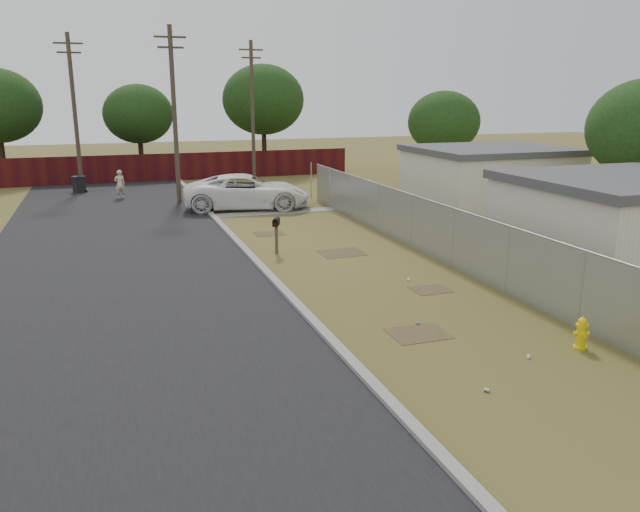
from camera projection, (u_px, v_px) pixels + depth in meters
name	position (u px, v px, depth m)	size (l,w,h in m)	color
ground	(367.00, 276.00, 19.99)	(120.00, 120.00, 0.00)	brown
street	(134.00, 237.00, 25.20)	(15.10, 60.00, 0.12)	black
chainlink_fence	(438.00, 238.00, 21.72)	(0.10, 27.06, 2.02)	gray
privacy_fence	(131.00, 169.00, 40.70)	(30.00, 0.12, 1.80)	#43100E
utility_poles	(171.00, 110.00, 36.52)	(12.60, 8.24, 9.00)	#483B30
houses	(555.00, 197.00, 25.54)	(9.30, 17.24, 3.10)	silver
horizon_trees	(237.00, 110.00, 40.61)	(33.32, 31.94, 7.78)	#2F2415
fire_hydrant	(581.00, 333.00, 14.22)	(0.39, 0.39, 0.77)	yellow
mailbox	(276.00, 225.00, 22.53)	(0.40, 0.57, 1.33)	brown
pickup_truck	(247.00, 192.00, 31.35)	(2.89, 6.27, 1.74)	white
pedestrian	(120.00, 184.00, 34.52)	(0.57, 0.38, 1.57)	beige
trash_bin	(79.00, 184.00, 36.56)	(0.85, 0.83, 0.97)	black
scattered_litter	(454.00, 330.00, 15.29)	(2.08, 7.35, 0.07)	silver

